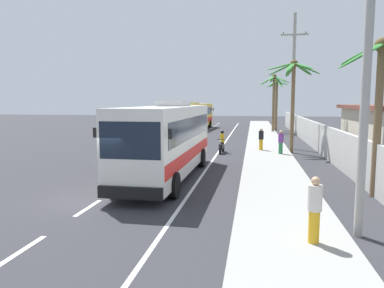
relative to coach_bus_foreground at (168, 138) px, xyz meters
name	(u,v)px	position (x,y,z in m)	size (l,w,h in m)	color
ground_plane	(100,200)	(-1.62, -4.52, -1.97)	(160.00, 160.00, 0.00)	#303035
sidewalk_kerb	(270,161)	(5.18, 5.48, -1.90)	(3.20, 90.00, 0.14)	#999993
lane_markings	(203,150)	(0.36, 10.14, -1.97)	(3.36, 71.00, 0.01)	white
boundary_wall	(323,140)	(8.98, 9.48, -0.92)	(0.24, 60.00, 2.11)	#B2B2AD
coach_bus_foreground	(168,138)	(0.00, 0.00, 0.00)	(2.90, 10.99, 3.79)	silver
coach_bus_far_lane	(194,115)	(-3.57, 30.44, -0.07)	(3.67, 12.19, 3.66)	gold
motorcycle_beside_bus	(222,144)	(1.88, 9.14, -1.31)	(0.56, 1.96, 1.64)	black
pedestrian_near_kerb	(261,139)	(4.71, 10.18, -0.99)	(0.36, 0.36, 1.62)	gold
pedestrian_midwalk	(315,208)	(5.71, -7.95, -0.92)	(0.36, 0.36, 1.74)	gold
pedestrian_far_walk	(281,141)	(6.02, 8.37, -0.98)	(0.36, 0.36, 1.63)	#2D7A47
utility_pole_nearest	(368,55)	(7.08, -6.88, 3.01)	(2.39, 0.24, 9.50)	#9E9E99
utility_pole_mid	(293,80)	(7.10, 12.24, 3.42)	(2.08, 0.24, 10.43)	#9E9E99
palm_nearest	(274,91)	(6.46, 27.67, 3.00)	(3.63, 3.87, 6.94)	brown
palm_second	(277,95)	(6.97, 30.84, 2.50)	(2.83, 2.72, 6.47)	brown
palm_third	(379,83)	(8.86, -2.25, 2.50)	(3.51, 3.31, 6.17)	brown
palm_fourth	(293,83)	(6.89, 10.03, 3.11)	(3.89, 3.78, 6.70)	brown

